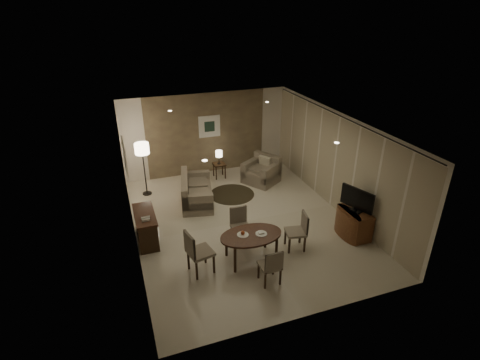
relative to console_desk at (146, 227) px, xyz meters
name	(u,v)px	position (x,y,z in m)	size (l,w,h in m)	color
room_shell	(237,170)	(2.49, 0.40, 0.98)	(5.50, 7.00, 2.70)	beige
taupe_accent	(207,134)	(2.49, 3.48, 0.98)	(3.96, 0.03, 2.70)	#7F6E4F
curtain_wall	(335,163)	(5.17, 0.00, 0.95)	(0.08, 6.70, 2.58)	#C1B097
curtain_rod	(340,116)	(5.17, 0.00, 2.27)	(0.03, 0.03, 6.80)	black
art_back_frame	(209,126)	(2.59, 3.46, 1.23)	(0.72, 0.03, 0.72)	silver
art_back_canvas	(210,127)	(2.59, 3.44, 1.23)	(0.34, 0.01, 0.34)	#1C3325
art_left_frame	(124,154)	(-0.23, 1.20, 1.48)	(0.03, 0.60, 0.80)	silver
art_left_canvas	(125,154)	(-0.21, 1.20, 1.48)	(0.01, 0.46, 0.64)	gray
downlight_nl	(205,161)	(1.09, -1.80, 2.31)	(0.10, 0.10, 0.01)	white
downlight_nr	(337,143)	(3.89, -1.80, 2.31)	(0.10, 0.10, 0.01)	white
downlight_fl	(170,111)	(1.09, 1.80, 2.31)	(0.10, 0.10, 0.01)	white
downlight_fr	(267,102)	(3.89, 1.80, 2.31)	(0.10, 0.10, 0.01)	white
console_desk	(146,227)	(0.00, 0.00, 0.00)	(0.48, 1.20, 0.75)	#492B17
telephone	(146,218)	(0.00, -0.30, 0.43)	(0.20, 0.14, 0.09)	white
tv_cabinet	(354,223)	(4.89, -1.50, -0.03)	(0.48, 0.90, 0.70)	brown
flat_tv	(357,199)	(4.87, -1.50, 0.65)	(0.06, 0.88, 0.60)	black
dining_table	(251,247)	(2.13, -1.55, -0.04)	(1.41, 0.88, 0.66)	#492B17
chair_near	(270,265)	(2.22, -2.38, 0.05)	(0.41, 0.41, 0.85)	gray
chair_far	(241,227)	(2.13, -0.89, 0.08)	(0.44, 0.44, 0.90)	gray
chair_left	(200,252)	(0.96, -1.57, 0.14)	(0.49, 0.49, 1.02)	gray
chair_right	(295,232)	(3.26, -1.50, 0.08)	(0.44, 0.44, 0.92)	gray
plate_a	(243,235)	(1.95, -1.50, 0.29)	(0.26, 0.26, 0.02)	white
plate_b	(261,234)	(2.35, -1.60, 0.29)	(0.26, 0.26, 0.02)	white
fruit_apple	(243,233)	(1.95, -1.50, 0.35)	(0.09, 0.09, 0.09)	#983311
napkin	(261,233)	(2.35, -1.60, 0.32)	(0.12, 0.08, 0.03)	white
round_rug	(232,194)	(2.72, 1.58, -0.37)	(1.35, 1.35, 0.01)	#392F1F
sofa	(197,190)	(1.62, 1.49, 0.03)	(0.85, 1.70, 0.80)	gray
armchair	(261,170)	(3.88, 2.07, 0.06)	(0.97, 0.92, 0.86)	gray
side_table	(219,170)	(2.72, 2.88, -0.13)	(0.39, 0.39, 0.49)	#331F11
table_lamp	(219,157)	(2.72, 2.88, 0.37)	(0.22, 0.22, 0.50)	#FFEAC1
floor_lamp	(144,169)	(0.30, 2.48, 0.44)	(0.41, 0.41, 1.63)	#FFE5B7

